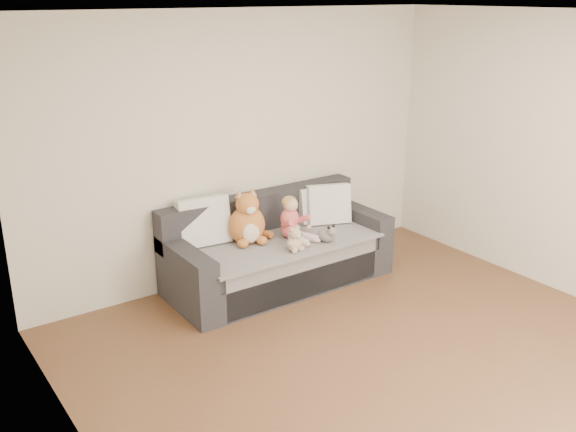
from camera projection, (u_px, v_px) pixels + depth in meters
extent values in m
plane|color=brown|center=(420.00, 383.00, 4.74)|extent=(5.00, 5.00, 0.00)
plane|color=white|center=(449.00, 15.00, 3.88)|extent=(5.00, 5.00, 0.00)
plane|color=silver|center=(242.00, 147.00, 6.24)|extent=(4.50, 0.00, 4.50)
plane|color=silver|center=(108.00, 306.00, 3.09)|extent=(0.00, 5.00, 5.00)
cube|color=#25262A|center=(279.00, 269.00, 6.31)|extent=(2.20, 0.90, 0.30)
cube|color=#25262A|center=(281.00, 249.00, 6.22)|extent=(1.90, 0.80, 0.15)
cube|color=#25262A|center=(259.00, 212.00, 6.42)|extent=(2.20, 0.20, 0.40)
cube|color=#25262A|center=(186.00, 265.00, 5.67)|extent=(0.20, 0.90, 0.30)
cube|color=#25262A|center=(358.00, 221.00, 6.75)|extent=(0.20, 0.90, 0.30)
cube|color=gray|center=(282.00, 241.00, 6.17)|extent=(1.85, 0.88, 0.02)
cube|color=gray|center=(306.00, 278.00, 5.95)|extent=(1.70, 0.02, 0.41)
cube|color=white|center=(203.00, 221.00, 6.01)|extent=(0.52, 0.28, 0.47)
cube|color=white|center=(317.00, 204.00, 6.63)|extent=(0.41, 0.22, 0.37)
cube|color=white|center=(329.00, 204.00, 6.58)|extent=(0.48, 0.34, 0.42)
ellipsoid|color=#E76B51|center=(290.00, 229.00, 6.23)|extent=(0.20, 0.16, 0.16)
ellipsoid|color=#E76B51|center=(290.00, 218.00, 6.20)|extent=(0.19, 0.16, 0.21)
ellipsoid|color=#DBAA8C|center=(291.00, 205.00, 6.14)|extent=(0.14, 0.14, 0.14)
ellipsoid|color=tan|center=(289.00, 202.00, 6.15)|extent=(0.15, 0.15, 0.12)
cylinder|color=#E76B51|center=(287.00, 224.00, 6.10)|extent=(0.08, 0.20, 0.13)
cylinder|color=#E76B51|center=(301.00, 219.00, 6.22)|extent=(0.14, 0.20, 0.13)
ellipsoid|color=#DBAA8C|center=(291.00, 233.00, 6.05)|extent=(0.05, 0.05, 0.05)
ellipsoid|color=#DBAA8C|center=(309.00, 227.00, 6.21)|extent=(0.05, 0.05, 0.05)
cylinder|color=#E5B2C6|center=(298.00, 240.00, 6.09)|extent=(0.08, 0.25, 0.08)
cylinder|color=#E5B2C6|center=(307.00, 237.00, 6.16)|extent=(0.15, 0.26, 0.08)
ellipsoid|color=#DBAA8C|center=(307.00, 244.00, 6.00)|extent=(0.05, 0.08, 0.04)
ellipsoid|color=#DBAA8C|center=(317.00, 240.00, 6.09)|extent=(0.05, 0.08, 0.04)
ellipsoid|color=#BD572A|center=(247.00, 225.00, 6.09)|extent=(0.36, 0.31, 0.38)
ellipsoid|color=beige|center=(251.00, 232.00, 6.00)|extent=(0.19, 0.08, 0.21)
ellipsoid|color=#BD572A|center=(247.00, 204.00, 6.00)|extent=(0.22, 0.22, 0.22)
ellipsoid|color=beige|center=(251.00, 210.00, 5.92)|extent=(0.10, 0.07, 0.08)
cone|color=#BD572A|center=(239.00, 193.00, 5.97)|extent=(0.10, 0.10, 0.08)
cone|color=pink|center=(240.00, 194.00, 5.96)|extent=(0.06, 0.06, 0.05)
cone|color=#BD572A|center=(252.00, 192.00, 6.02)|extent=(0.10, 0.10, 0.08)
cone|color=pink|center=(253.00, 193.00, 6.01)|extent=(0.06, 0.06, 0.05)
ellipsoid|color=#BD572A|center=(243.00, 243.00, 5.98)|extent=(0.10, 0.13, 0.08)
ellipsoid|color=#BD572A|center=(262.00, 240.00, 6.05)|extent=(0.10, 0.13, 0.08)
cylinder|color=#BD572A|center=(262.00, 233.00, 6.24)|extent=(0.14, 0.25, 0.09)
ellipsoid|color=tan|center=(295.00, 244.00, 5.90)|extent=(0.15, 0.13, 0.15)
ellipsoid|color=tan|center=(295.00, 234.00, 5.86)|extent=(0.11, 0.11, 0.11)
ellipsoid|color=tan|center=(292.00, 230.00, 5.82)|extent=(0.04, 0.04, 0.04)
ellipsoid|color=tan|center=(298.00, 228.00, 5.87)|extent=(0.04, 0.04, 0.04)
ellipsoid|color=beige|center=(298.00, 236.00, 5.83)|extent=(0.04, 0.04, 0.04)
ellipsoid|color=tan|center=(290.00, 244.00, 5.83)|extent=(0.06, 0.06, 0.06)
ellipsoid|color=tan|center=(301.00, 240.00, 5.92)|extent=(0.06, 0.06, 0.06)
ellipsoid|color=tan|center=(294.00, 251.00, 5.85)|extent=(0.06, 0.06, 0.06)
ellipsoid|color=tan|center=(301.00, 249.00, 5.90)|extent=(0.06, 0.06, 0.06)
ellipsoid|color=white|center=(326.00, 235.00, 6.13)|extent=(0.15, 0.19, 0.13)
ellipsoid|color=white|center=(332.00, 232.00, 6.04)|extent=(0.09, 0.09, 0.09)
ellipsoid|color=black|center=(329.00, 228.00, 6.02)|extent=(0.03, 0.03, 0.03)
ellipsoid|color=black|center=(334.00, 226.00, 6.06)|extent=(0.03, 0.03, 0.03)
cylinder|color=purple|center=(299.00, 238.00, 6.08)|extent=(0.08, 0.08, 0.09)
cone|color=green|center=(299.00, 233.00, 6.06)|extent=(0.07, 0.07, 0.04)
cylinder|color=green|center=(295.00, 239.00, 6.04)|extent=(0.02, 0.02, 0.07)
cylinder|color=green|center=(302.00, 237.00, 6.11)|extent=(0.02, 0.02, 0.07)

